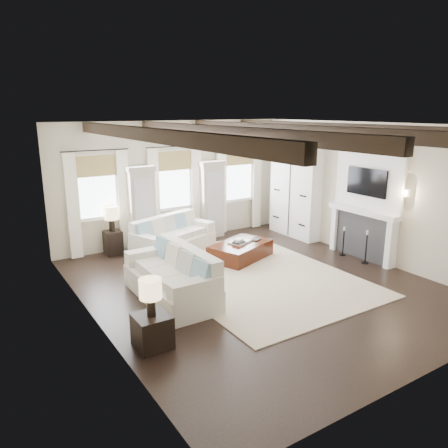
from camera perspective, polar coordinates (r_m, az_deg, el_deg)
ground at (r=9.04m, az=4.27°, el=-7.90°), size 7.50×7.50×0.00m
room_shell at (r=9.64m, az=4.88°, el=5.23°), size 6.54×7.54×3.22m
area_rug at (r=9.52m, az=3.87°, el=-6.64°), size 3.58×4.97×0.02m
sofa_back at (r=10.94m, az=-6.81°, el=-1.86°), size 2.32×1.60×0.91m
sofa_left at (r=8.34m, az=-6.56°, el=-7.08°), size 1.03×2.26×0.97m
ottoman at (r=10.46m, az=2.17°, el=-3.54°), size 1.72×1.40×0.39m
tray at (r=10.43m, az=2.07°, el=-2.33°), size 0.60×0.53×0.04m
book_lower at (r=10.28m, az=1.93°, el=-2.36°), size 0.31×0.28×0.04m
book_upper at (r=10.35m, az=1.91°, el=-2.04°), size 0.27×0.24×0.03m
book_loose at (r=10.66m, az=4.13°, el=-2.02°), size 0.29×0.25×0.03m
side_table_front at (r=6.82m, az=-9.35°, el=-13.63°), size 0.51×0.51×0.51m
lamp_front at (r=6.54m, az=-9.58°, el=-8.61°), size 0.34×0.34×0.58m
side_table_back at (r=11.08m, az=-14.28°, el=-2.38°), size 0.40×0.40×0.60m
lamp_back at (r=10.90m, az=-14.52°, el=1.23°), size 0.36×0.36×0.62m
candlestick_near at (r=10.63m, az=18.06°, el=-3.22°), size 0.16×0.16×0.79m
candlestick_far at (r=11.06m, az=15.32°, el=-2.48°), size 0.15×0.15×0.72m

